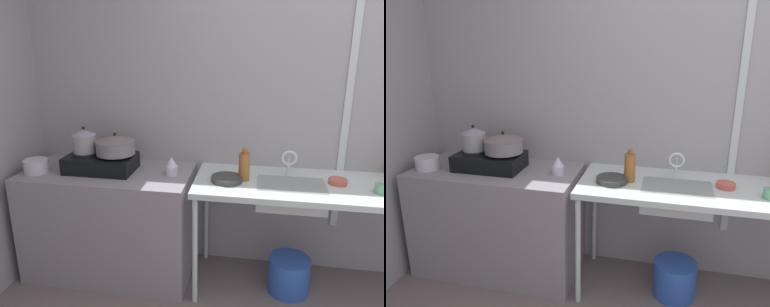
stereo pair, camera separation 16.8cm
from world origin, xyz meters
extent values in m
cube|color=#9B959B|center=(0.00, 1.55, 1.26)|extent=(5.49, 0.10, 2.53)
cube|color=silver|center=(0.04, 1.49, 1.39)|extent=(0.05, 0.01, 2.02)
cube|color=gray|center=(-1.65, 1.19, 0.41)|extent=(1.24, 0.63, 0.83)
cube|color=silver|center=(-0.15, 1.19, 0.81)|extent=(1.69, 0.63, 0.04)
cylinder|color=silver|center=(-0.95, 0.91, 0.39)|extent=(0.04, 0.04, 0.79)
cylinder|color=silver|center=(-0.95, 1.46, 0.39)|extent=(0.04, 0.04, 0.79)
cube|color=black|center=(-1.70, 1.19, 0.89)|extent=(0.49, 0.31, 0.12)
cylinder|color=black|center=(-1.82, 1.19, 0.96)|extent=(0.18, 0.18, 0.02)
cylinder|color=black|center=(-1.58, 1.19, 0.96)|extent=(0.18, 0.18, 0.02)
cylinder|color=gray|center=(-1.82, 1.19, 1.03)|extent=(0.17, 0.17, 0.13)
cone|color=#94859F|center=(-1.82, 1.19, 1.12)|extent=(0.17, 0.17, 0.04)
sphere|color=black|center=(-1.82, 1.19, 1.15)|extent=(0.02, 0.02, 0.02)
cylinder|color=slate|center=(-1.58, 1.19, 1.02)|extent=(0.28, 0.28, 0.10)
cone|color=slate|center=(-1.58, 1.19, 1.08)|extent=(0.29, 0.29, 0.04)
sphere|color=black|center=(-1.58, 1.19, 1.11)|extent=(0.02, 0.02, 0.02)
cylinder|color=silver|center=(-2.15, 1.06, 0.88)|extent=(0.17, 0.17, 0.10)
cylinder|color=silver|center=(-1.17, 1.19, 0.86)|extent=(0.09, 0.09, 0.06)
cone|color=silver|center=(-1.17, 1.19, 0.93)|extent=(0.09, 0.09, 0.07)
cube|color=silver|center=(-0.34, 1.15, 0.75)|extent=(0.45, 0.30, 0.15)
cylinder|color=silver|center=(-0.35, 1.34, 0.90)|extent=(0.02, 0.02, 0.14)
torus|color=silver|center=(-0.35, 1.29, 0.97)|extent=(0.11, 0.02, 0.11)
cylinder|color=#343632|center=(-0.77, 1.13, 0.85)|extent=(0.21, 0.21, 0.04)
cylinder|color=#5B9D71|center=(0.21, 1.10, 0.86)|extent=(0.07, 0.07, 0.06)
cylinder|color=#B65044|center=(-0.03, 1.21, 0.85)|extent=(0.12, 0.12, 0.04)
cylinder|color=#935628|center=(-0.65, 1.18, 0.93)|extent=(0.08, 0.08, 0.19)
cylinder|color=#935628|center=(-0.65, 1.18, 1.04)|extent=(0.03, 0.03, 0.03)
cylinder|color=#2D54B2|center=(-0.30, 1.14, 0.13)|extent=(0.30, 0.30, 0.26)
camera|label=1|loc=(-0.59, -1.24, 1.76)|focal=34.62mm
camera|label=2|loc=(-0.42, -1.21, 1.76)|focal=34.62mm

